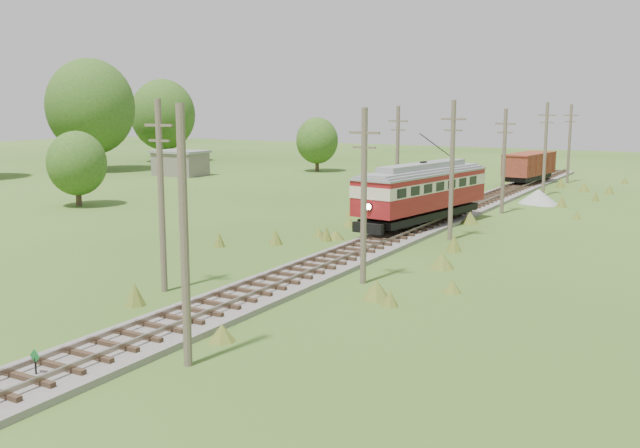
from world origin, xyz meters
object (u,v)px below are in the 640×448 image
Objects in this scene: switch_marker at (35,363)px; streetcar at (423,189)px; gondola at (529,165)px; gravel_pile at (539,197)px.

streetcar reaches higher than switch_marker.
gondola is at bearing 98.80° from streetcar.
streetcar is at bearing 89.65° from switch_marker.
gondola is 2.47× the size of gravel_pile.
streetcar is (0.20, 32.69, 2.20)m from switch_marker.
gravel_pile is (4.32, -14.13, -1.57)m from gondola.
switch_marker is at bearing -95.19° from gravel_pile.
streetcar is 17.77m from gravel_pile.
streetcar reaches higher than gravel_pile.
switch_marker is 32.76m from streetcar.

